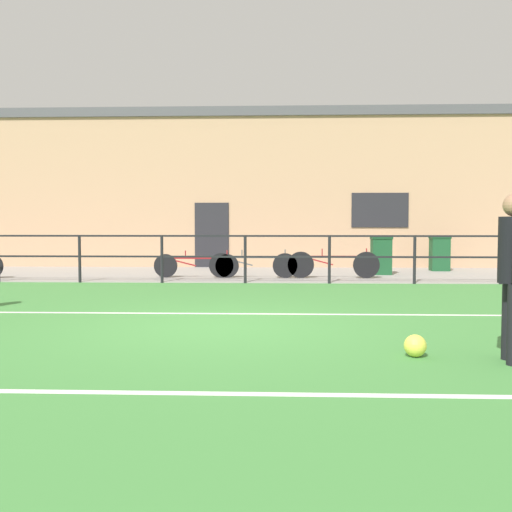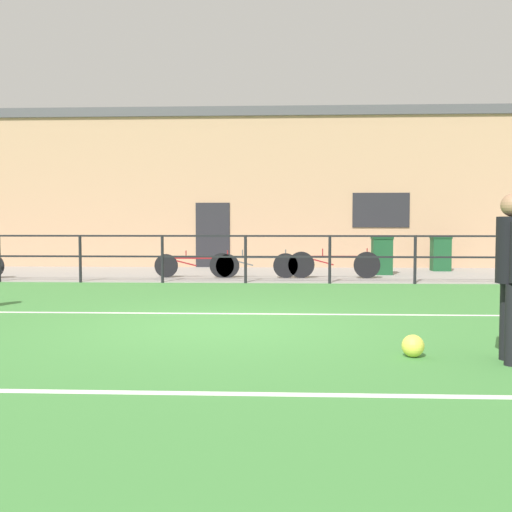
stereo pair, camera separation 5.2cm
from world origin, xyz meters
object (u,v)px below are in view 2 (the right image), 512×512
Objects in this scene: soccer_ball_match at (413,346)px; bicycle_parked_0 at (197,265)px; trash_bin_1 at (382,255)px; trash_bin_0 at (441,253)px; player_goalkeeper at (511,267)px; bicycle_parked_1 at (334,264)px; bicycle_parked_2 at (253,265)px.

bicycle_parked_0 is (-3.61, 8.97, 0.22)m from soccer_ball_match.
trash_bin_1 is at bearing 82.38° from soccer_ball_match.
player_goalkeeper is at bearing -101.56° from trash_bin_0.
soccer_ball_match is 8.98m from bicycle_parked_1.
bicycle_parked_0 reaches higher than soccer_ball_match.
bicycle_parked_0 is 0.97× the size of bicycle_parked_2.
bicycle_parked_0 is 7.39m from trash_bin_0.
bicycle_parked_2 reaches higher than soccer_ball_match.
trash_bin_0 reaches higher than soccer_ball_match.
soccer_ball_match is at bearing -97.62° from trash_bin_1.
bicycle_parked_0 is 5.11m from trash_bin_1.
bicycle_parked_1 is 4.23m from trash_bin_0.
player_goalkeeper is 9.25m from bicycle_parked_1.
trash_bin_1 is at bearing -173.27° from player_goalkeeper.
bicycle_parked_1 is (-0.98, 9.18, -0.60)m from player_goalkeeper.
trash_bin_1 is (3.49, 1.17, 0.20)m from bicycle_parked_2.
trash_bin_1 reaches higher than trash_bin_0.
player_goalkeeper is 0.75× the size of bicycle_parked_2.
trash_bin_0 reaches higher than bicycle_parked_1.
bicycle_parked_0 is at bearing 111.93° from soccer_ball_match.
trash_bin_0 is at bearing 177.57° from player_goalkeeper.
soccer_ball_match is at bearing -106.08° from trash_bin_0.
trash_bin_1 reaches higher than soccer_ball_match.
soccer_ball_match is 0.10× the size of bicycle_parked_2.
trash_bin_0 is (6.93, 2.54, 0.21)m from bicycle_parked_0.
trash_bin_0 is at bearing 36.96° from bicycle_parked_1.
trash_bin_0 is (3.32, 11.52, 0.43)m from soccer_ball_match.
bicycle_parked_0 is at bearing -166.78° from trash_bin_1.
bicycle_parked_0 is at bearing -144.58° from player_goalkeeper.
player_goalkeeper is at bearing -92.41° from trash_bin_1.
bicycle_parked_0 is 3.55m from bicycle_parked_1.
bicycle_parked_2 is (-3.05, 9.18, -0.62)m from player_goalkeeper.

